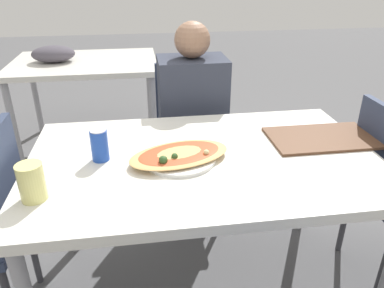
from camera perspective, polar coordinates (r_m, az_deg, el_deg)
name	(u,v)px	position (r m, az deg, el deg)	size (l,w,h in m)	color
ground_plane	(202,288)	(1.93, 1.57, -21.12)	(14.00, 14.00, 0.00)	#59595B
dining_table	(204,171)	(1.51, 1.87, -4.07)	(1.38, 0.86, 0.72)	silver
chair_far_seated	(190,129)	(2.26, -0.34, 2.25)	(0.40, 0.40, 0.88)	#2D3851
person_seated	(193,109)	(2.09, 0.09, 5.36)	(0.37, 0.29, 1.14)	#2D2D38
pizza_main	(179,155)	(1.45, -1.94, -1.75)	(0.44, 0.32, 0.06)	white
soda_can	(100,145)	(1.47, -13.91, -0.17)	(0.07, 0.07, 0.12)	#1E47B2
drink_glass	(32,182)	(1.30, -23.24, -5.36)	(0.08, 0.08, 0.13)	#E0DB7F
serving_tray	(322,138)	(1.71, 19.16, 0.90)	(0.45, 0.27, 0.01)	brown
background_table	(80,68)	(3.09, -16.73, 11.07)	(1.10, 0.80, 0.84)	silver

